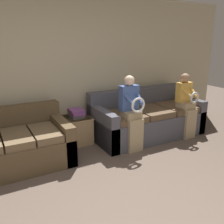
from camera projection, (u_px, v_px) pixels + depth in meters
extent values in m
cube|color=#BCB293|center=(51.00, 71.00, 4.27)|extent=(7.79, 0.06, 2.55)
cube|color=#4C4C56|center=(147.00, 124.00, 4.80)|extent=(2.10, 0.97, 0.45)
cube|color=#4C4C56|center=(137.00, 98.00, 4.99)|extent=(2.10, 0.20, 0.42)
cube|color=#4C4C56|center=(102.00, 128.00, 4.32)|extent=(0.16, 0.97, 0.66)
cube|color=#4C4C56|center=(185.00, 112.00, 5.21)|extent=(0.16, 0.97, 0.66)
cube|color=brown|center=(124.00, 116.00, 4.36)|extent=(0.56, 0.73, 0.11)
cube|color=brown|center=(151.00, 112.00, 4.63)|extent=(0.56, 0.73, 0.11)
cube|color=brown|center=(175.00, 108.00, 4.91)|extent=(0.56, 0.73, 0.11)
cube|color=brown|center=(17.00, 152.00, 3.67)|extent=(1.51, 0.97, 0.41)
cube|color=brown|center=(11.00, 119.00, 3.88)|extent=(1.51, 0.20, 0.40)
cube|color=brown|center=(62.00, 137.00, 3.96)|extent=(0.16, 0.97, 0.61)
cube|color=brown|center=(17.00, 138.00, 3.52)|extent=(0.37, 0.73, 0.11)
cube|color=brown|center=(45.00, 133.00, 3.70)|extent=(0.37, 0.73, 0.11)
cube|color=tan|center=(135.00, 136.00, 4.09)|extent=(0.27, 0.10, 0.56)
cube|color=tan|center=(131.00, 114.00, 4.11)|extent=(0.27, 0.28, 0.11)
cube|color=#3D5693|center=(129.00, 98.00, 4.10)|extent=(0.32, 0.14, 0.41)
sphere|color=beige|center=(129.00, 81.00, 4.02)|extent=(0.17, 0.17, 0.17)
torus|color=white|center=(138.00, 105.00, 3.89)|extent=(0.25, 0.04, 0.25)
cylinder|color=#3D5693|center=(128.00, 98.00, 3.93)|extent=(0.11, 0.31, 0.23)
cylinder|color=#3D5693|center=(139.00, 97.00, 4.02)|extent=(0.11, 0.31, 0.23)
cube|color=tan|center=(190.00, 124.00, 4.65)|extent=(0.25, 0.10, 0.56)
cube|color=tan|center=(186.00, 105.00, 4.68)|extent=(0.25, 0.28, 0.11)
cube|color=gold|center=(184.00, 92.00, 4.67)|extent=(0.29, 0.14, 0.36)
sphere|color=#A37A5B|center=(185.00, 78.00, 4.59)|extent=(0.17, 0.17, 0.17)
torus|color=silver|center=(195.00, 98.00, 4.46)|extent=(0.20, 0.04, 0.20)
cylinder|color=gold|center=(186.00, 92.00, 4.51)|extent=(0.12, 0.31, 0.21)
cylinder|color=gold|center=(193.00, 91.00, 4.59)|extent=(0.12, 0.31, 0.21)
cube|color=tan|center=(77.00, 130.00, 4.46)|extent=(0.43, 0.49, 0.48)
cube|color=tan|center=(77.00, 117.00, 4.40)|extent=(0.45, 0.51, 0.02)
cube|color=#4C4C56|center=(77.00, 116.00, 4.39)|extent=(0.22, 0.25, 0.05)
cube|color=#7A4284|center=(76.00, 113.00, 4.38)|extent=(0.22, 0.31, 0.05)
cube|color=#7A4284|center=(76.00, 110.00, 4.36)|extent=(0.24, 0.26, 0.04)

